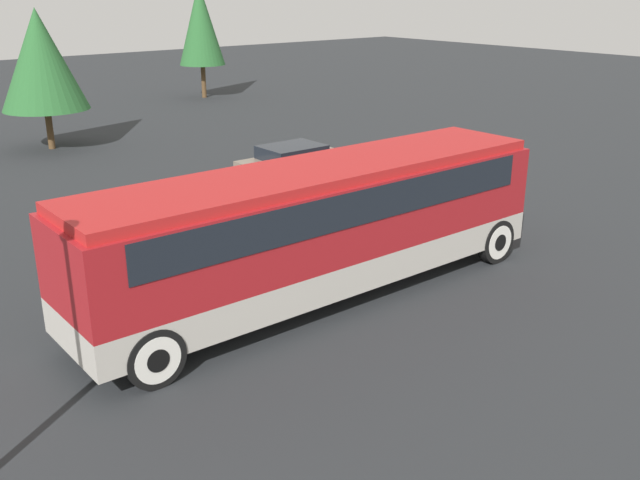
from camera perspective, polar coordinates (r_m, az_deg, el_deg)
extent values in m
plane|color=#26282B|center=(16.32, 0.00, -4.56)|extent=(120.00, 120.00, 0.00)
cube|color=#B7B2A8|center=(16.00, 0.00, -1.83)|extent=(11.49, 2.50, 0.71)
cube|color=maroon|center=(15.60, 0.00, 2.21)|extent=(11.49, 2.50, 1.66)
cube|color=black|center=(15.48, 0.00, 3.64)|extent=(10.11, 2.54, 0.74)
cube|color=#B21E1E|center=(15.34, 0.00, 5.55)|extent=(11.26, 2.30, 0.22)
cube|color=maroon|center=(19.54, 12.89, 4.63)|extent=(0.36, 2.40, 1.89)
cylinder|color=black|center=(18.66, 13.87, -0.09)|extent=(1.14, 0.28, 1.14)
cylinder|color=silver|center=(18.66, 13.87, -0.09)|extent=(0.89, 0.30, 0.89)
cylinder|color=black|center=(18.66, 13.87, -0.09)|extent=(0.43, 0.32, 0.43)
cylinder|color=black|center=(20.02, 8.73, 1.64)|extent=(1.14, 0.28, 1.14)
cylinder|color=silver|center=(20.02, 8.73, 1.64)|extent=(0.89, 0.30, 0.89)
cylinder|color=black|center=(20.02, 8.73, 1.64)|extent=(0.43, 0.32, 0.43)
cylinder|color=black|center=(12.98, -13.11, -9.15)|extent=(1.14, 0.28, 1.14)
cylinder|color=silver|center=(12.98, -13.11, -9.15)|extent=(0.89, 0.30, 0.89)
cylinder|color=black|center=(12.98, -13.11, -9.15)|extent=(0.43, 0.32, 0.43)
cylinder|color=black|center=(14.87, -17.06, -5.65)|extent=(1.14, 0.28, 1.14)
cylinder|color=silver|center=(14.87, -17.06, -5.65)|extent=(0.89, 0.30, 0.89)
cylinder|color=black|center=(14.87, -17.06, -5.65)|extent=(0.43, 0.32, 0.43)
cube|color=#7A6B5B|center=(26.05, -1.96, 6.02)|extent=(4.17, 1.83, 0.57)
cube|color=black|center=(25.83, -2.27, 7.07)|extent=(2.17, 1.65, 0.46)
cylinder|color=black|center=(26.48, 1.97, 5.80)|extent=(0.64, 0.22, 0.64)
cylinder|color=black|center=(26.48, 1.97, 5.80)|extent=(0.24, 0.26, 0.24)
cylinder|color=black|center=(27.71, -0.28, 6.45)|extent=(0.64, 0.22, 0.64)
cylinder|color=black|center=(27.71, -0.28, 6.45)|extent=(0.24, 0.26, 0.24)
cylinder|color=black|center=(24.52, -3.83, 4.62)|extent=(0.64, 0.22, 0.64)
cylinder|color=black|center=(24.52, -3.83, 4.62)|extent=(0.24, 0.26, 0.24)
cylinder|color=black|center=(25.84, -5.97, 5.35)|extent=(0.64, 0.22, 0.64)
cylinder|color=black|center=(25.84, -5.97, 5.35)|extent=(0.24, 0.26, 0.24)
cube|color=maroon|center=(23.75, 2.93, 4.72)|extent=(4.68, 1.74, 0.60)
cube|color=black|center=(23.49, 2.61, 5.89)|extent=(2.43, 1.57, 0.46)
cylinder|color=black|center=(24.52, 7.39, 4.54)|extent=(0.68, 0.22, 0.68)
cylinder|color=black|center=(24.52, 7.39, 4.54)|extent=(0.26, 0.26, 0.26)
cylinder|color=black|center=(25.58, 4.86, 5.28)|extent=(0.68, 0.22, 0.68)
cylinder|color=black|center=(25.58, 4.86, 5.28)|extent=(0.26, 0.26, 0.26)
cylinder|color=black|center=(22.07, 0.66, 2.97)|extent=(0.68, 0.22, 0.68)
cylinder|color=black|center=(22.07, 0.66, 2.97)|extent=(0.26, 0.26, 0.26)
cylinder|color=black|center=(23.24, -1.80, 3.84)|extent=(0.68, 0.22, 0.68)
cylinder|color=black|center=(23.24, -1.80, 3.84)|extent=(0.26, 0.26, 0.26)
cylinder|color=brown|center=(33.03, -20.81, 8.29)|extent=(0.28, 0.28, 1.69)
cone|color=#28602D|center=(32.63, -21.44, 13.30)|extent=(3.58, 3.58, 4.15)
cylinder|color=brown|center=(45.97, -9.29, 12.43)|extent=(0.28, 0.28, 2.00)
cone|color=#28602D|center=(45.67, -9.54, 16.69)|extent=(2.78, 2.78, 4.85)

